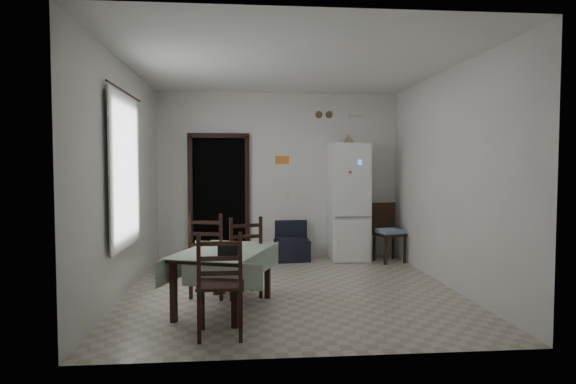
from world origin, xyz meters
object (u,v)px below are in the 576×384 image
(dining_table, at_px, (224,280))
(dining_chair_near_head, at_px, (221,283))
(dining_chair_far_right, at_px, (242,256))
(fridge, at_px, (348,202))
(dining_chair_far_left, at_px, (211,254))
(navy_seat, at_px, (292,241))
(corner_chair, at_px, (389,233))

(dining_table, height_order, dining_chair_near_head, dining_chair_near_head)
(dining_chair_near_head, bearing_deg, dining_chair_far_right, -97.56)
(fridge, bearing_deg, dining_chair_far_left, -136.73)
(navy_seat, height_order, dining_chair_far_left, dining_chair_far_left)
(dining_table, height_order, dining_chair_far_right, dining_chair_far_right)
(fridge, height_order, corner_chair, fridge)
(dining_chair_far_right, bearing_deg, dining_chair_far_left, -21.87)
(dining_chair_far_right, bearing_deg, dining_chair_near_head, 65.70)
(corner_chair, bearing_deg, fridge, 144.32)
(navy_seat, bearing_deg, dining_table, -116.35)
(navy_seat, relative_size, dining_chair_near_head, 0.66)
(corner_chair, distance_m, dining_chair_far_right, 3.13)
(navy_seat, relative_size, corner_chair, 0.68)
(corner_chair, xyz_separation_m, dining_table, (-2.65, -2.48, -0.16))
(dining_table, bearing_deg, navy_seat, 88.92)
(navy_seat, bearing_deg, dining_chair_near_head, -111.67)
(dining_chair_far_right, distance_m, dining_chair_near_head, 1.42)
(fridge, xyz_separation_m, corner_chair, (0.65, -0.26, -0.51))
(navy_seat, distance_m, dining_chair_far_left, 2.48)
(fridge, distance_m, navy_seat, 1.18)
(corner_chair, relative_size, dining_chair_near_head, 0.97)
(dining_chair_far_left, height_order, dining_chair_far_right, dining_chair_far_left)
(navy_seat, distance_m, dining_table, 2.93)
(fridge, height_order, dining_chair_far_right, fridge)
(navy_seat, xyz_separation_m, dining_chair_near_head, (-1.03, -3.60, 0.17))
(dining_table, xyz_separation_m, dining_chair_far_right, (0.19, 0.55, 0.16))
(fridge, relative_size, dining_chair_far_right, 2.00)
(fridge, relative_size, dining_table, 1.54)
(navy_seat, bearing_deg, corner_chair, -14.93)
(navy_seat, distance_m, dining_chair_near_head, 3.74)
(fridge, xyz_separation_m, dining_table, (-2.01, -2.74, -0.66))
(dining_table, relative_size, dining_chair_far_left, 1.24)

